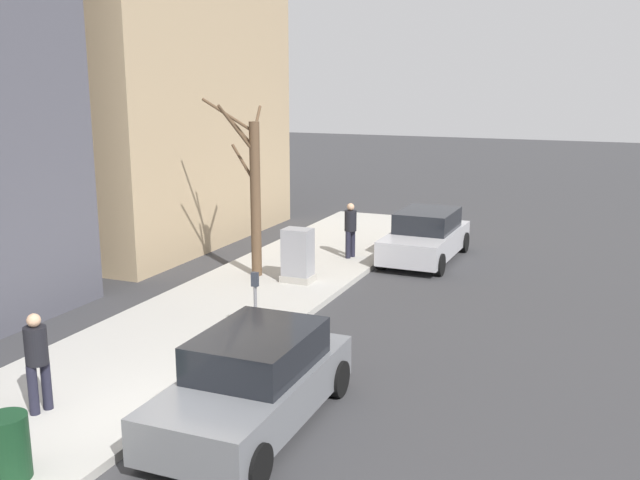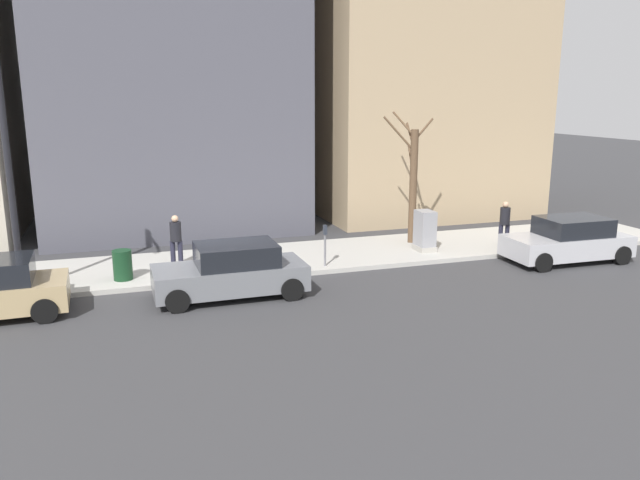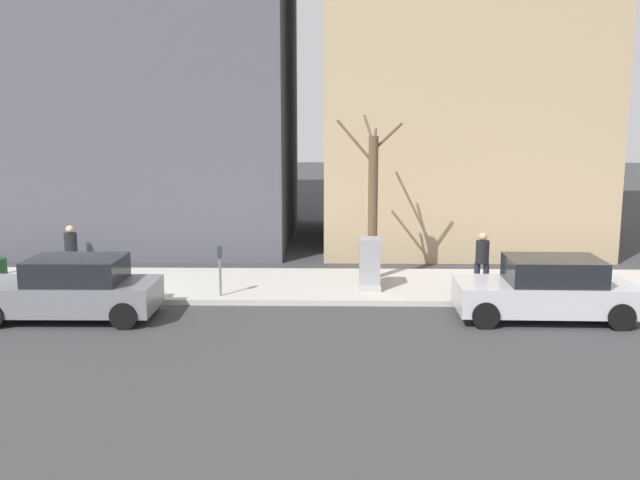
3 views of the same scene
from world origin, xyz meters
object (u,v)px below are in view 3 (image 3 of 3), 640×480
(parked_car_silver, at_px, (546,290))
(utility_box, at_px, (370,264))
(parked_car_grey, at_px, (72,289))
(pedestrian_near_meter, at_px, (482,259))
(office_tower_left, at_px, (455,7))
(pedestrian_midblock, at_px, (71,250))
(parking_meter, at_px, (220,265))
(bare_tree, at_px, (373,201))

(parked_car_silver, relative_size, utility_box, 2.96)
(parked_car_grey, height_order, pedestrian_near_meter, pedestrian_near_meter)
(office_tower_left, bearing_deg, utility_box, 158.51)
(pedestrian_near_meter, bearing_deg, office_tower_left, 100.94)
(office_tower_left, bearing_deg, parked_car_silver, -177.14)
(pedestrian_midblock, bearing_deg, parked_car_silver, 0.06)
(utility_box, distance_m, pedestrian_near_meter, 3.05)
(utility_box, bearing_deg, office_tower_left, -21.49)
(parked_car_silver, distance_m, parking_meter, 8.33)
(pedestrian_midblock, bearing_deg, office_tower_left, 48.46)
(parked_car_silver, xyz_separation_m, pedestrian_near_meter, (2.03, 1.15, 0.35))
(parked_car_grey, relative_size, bare_tree, 0.88)
(bare_tree, relative_size, office_tower_left, 0.27)
(parking_meter, xyz_separation_m, office_tower_left, (9.97, -7.60, 8.02))
(bare_tree, distance_m, pedestrian_near_meter, 3.63)
(parked_car_silver, height_order, parking_meter, parked_car_silver)
(pedestrian_midblock, distance_m, office_tower_left, 16.77)
(pedestrian_midblock, bearing_deg, pedestrian_near_meter, 8.48)
(pedestrian_near_meter, bearing_deg, utility_box, -172.60)
(parked_car_grey, height_order, pedestrian_midblock, pedestrian_midblock)
(parked_car_grey, xyz_separation_m, pedestrian_near_meter, (2.22, -10.37, 0.35))
(parking_meter, height_order, bare_tree, bare_tree)
(parking_meter, height_order, pedestrian_near_meter, pedestrian_near_meter)
(pedestrian_near_meter, height_order, pedestrian_midblock, same)
(parking_meter, bearing_deg, pedestrian_midblock, 71.41)
(pedestrian_near_meter, distance_m, pedestrian_midblock, 11.61)
(pedestrian_near_meter, bearing_deg, parked_car_silver, -46.04)
(parked_car_silver, height_order, office_tower_left, office_tower_left)
(bare_tree, bearing_deg, parked_car_silver, -132.89)
(parked_car_silver, bearing_deg, office_tower_left, 4.01)
(pedestrian_near_meter, relative_size, office_tower_left, 0.09)
(parked_car_silver, xyz_separation_m, parked_car_grey, (-0.19, 11.52, 0.00))
(parked_car_silver, distance_m, parked_car_grey, 11.52)
(bare_tree, xyz_separation_m, pedestrian_midblock, (-0.67, 8.68, -1.37))
(parking_meter, xyz_separation_m, bare_tree, (2.20, -4.15, 1.48))
(parked_car_grey, distance_m, pedestrian_midblock, 3.49)
(parking_meter, distance_m, pedestrian_near_meter, 7.05)
(parked_car_silver, distance_m, bare_tree, 5.77)
(parking_meter, distance_m, utility_box, 4.11)
(pedestrian_midblock, relative_size, office_tower_left, 0.09)
(parked_car_grey, bearing_deg, office_tower_left, -43.57)
(parked_car_silver, relative_size, parked_car_grey, 1.00)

